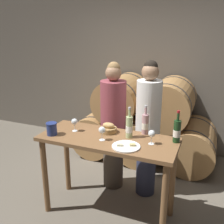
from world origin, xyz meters
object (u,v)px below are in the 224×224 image
Objects in this scene: blue_crock at (52,128)px; bread_basket at (109,129)px; wine_glass_center at (152,134)px; cheese_plate at (126,146)px; wine_bottle_red at (177,131)px; person_left at (113,126)px; wine_bottle_white at (129,127)px; wine_glass_far_left at (74,122)px; person_right at (148,129)px; wine_glass_left at (102,130)px; tasting_table at (108,152)px; wine_bottle_rose at (145,124)px.

blue_crock reaches higher than bread_basket.
cheese_plate is at bearing -142.68° from wine_glass_center.
wine_bottle_red reaches higher than wine_glass_center.
person_left is at bearing 58.90° from blue_crock.
wine_bottle_white reaches higher than wine_glass_far_left.
cheese_plate is at bearing -92.85° from person_right.
wine_bottle_red is 0.76m from wine_glass_left.
blue_crock is at bearing -141.01° from person_right.
wine_bottle_white is 0.62m from wine_glass_far_left.
tasting_table is 10.75× the size of blue_crock.
person_left is at bearing -179.99° from person_right.
person_right is (0.45, 0.00, 0.03)m from person_left.
wine_bottle_rose is at bearing 165.63° from wine_bottle_red.
wine_bottle_rose is 2.19× the size of wine_glass_center.
tasting_table is 9.90× the size of wine_glass_far_left.
wine_bottle_red is at bearing 6.93° from wine_glass_far_left.
wine_bottle_rose is 1.01m from blue_crock.
blue_crock is (-0.59, -0.16, 0.24)m from tasting_table.
person_right is 12.56× the size of blue_crock.
tasting_table is 0.76m from wine_bottle_red.
wine_glass_far_left is (-1.10, -0.13, -0.01)m from wine_bottle_red.
wine_glass_center is at bearing 37.32° from cheese_plate.
person_left is 11.29× the size of wine_glass_left.
person_right is at bearing 135.23° from wine_bottle_red.
person_left is 5.15× the size of wine_bottle_rose.
wine_bottle_white is at bearing 17.24° from blue_crock.
person_right is at bearing 87.15° from cheese_plate.
person_right is at bearing 38.99° from blue_crock.
wine_bottle_white is at bearing 24.18° from tasting_table.
wine_glass_far_left is 1.00× the size of wine_glass_left.
wine_glass_left is (0.56, 0.07, 0.03)m from blue_crock.
wine_glass_left is at bearing -161.24° from wine_bottle_red.
bread_basket is (0.54, 0.29, -0.03)m from blue_crock.
person_left is 0.98× the size of person_right.
person_left reaches higher than wine_bottle_white.
person_left is 11.29× the size of wine_glass_far_left.
bread_basket is at bearing -177.96° from wine_bottle_red.
wine_glass_center is (0.13, -0.23, -0.01)m from wine_bottle_rose.
person_left reaches higher than cheese_plate.
cheese_plate is (0.42, -0.70, 0.10)m from person_left.
bread_basket is at bearing -74.98° from person_left.
wine_glass_left is (0.13, -0.64, 0.20)m from person_left.
wine_bottle_rose is (0.13, 0.16, -0.00)m from wine_bottle_white.
blue_crock is 0.85m from cheese_plate.
wine_bottle_red is 0.74m from bread_basket.
wine_bottle_rose is at bearing 42.59° from wine_glass_left.
wine_glass_far_left is 0.88m from wine_glass_center.
wine_bottle_rose is 0.78m from wine_glass_far_left.
person_left is at bearing 120.71° from cheese_plate.
wine_glass_far_left is (-0.25, -0.53, 0.20)m from person_left.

